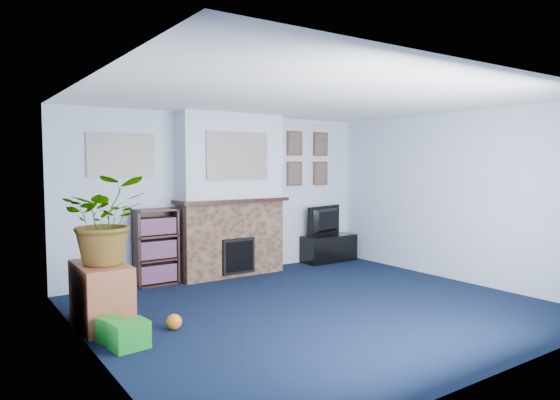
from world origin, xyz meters
TOP-DOWN VIEW (x-y plane):
  - floor at (0.00, 0.00)m, footprint 5.00×4.50m
  - ceiling at (0.00, 0.00)m, footprint 5.00×4.50m
  - wall_back at (0.00, 2.25)m, footprint 5.00×0.04m
  - wall_front at (0.00, -2.25)m, footprint 5.00×0.04m
  - wall_left at (-2.50, 0.00)m, footprint 0.04×4.50m
  - wall_right at (2.50, 0.00)m, footprint 0.04×4.50m
  - chimney_breast at (0.00, 2.05)m, footprint 1.72×0.50m
  - collage_main at (0.00, 1.84)m, footprint 1.00×0.03m
  - collage_left at (-1.55, 2.23)m, footprint 0.90×0.03m
  - portrait_tl at (1.30, 2.23)m, footprint 0.30×0.03m
  - portrait_tr at (1.85, 2.23)m, footprint 0.30×0.03m
  - portrait_bl at (1.30, 2.23)m, footprint 0.30×0.03m
  - portrait_br at (1.85, 2.23)m, footprint 0.30×0.03m
  - tv_stand at (1.88, 2.03)m, footprint 0.95×0.40m
  - television at (1.88, 2.05)m, footprint 0.86×0.33m
  - bookshelf at (-1.15, 2.11)m, footprint 0.58×0.28m
  - sideboard at (-2.24, 0.75)m, footprint 0.46×0.83m
  - potted_plant at (-2.19, 0.70)m, footprint 0.92×0.83m
  - mantel_clock at (-0.09, 2.00)m, footprint 0.09×0.06m
  - mantel_candle at (0.35, 2.00)m, footprint 0.05×0.05m
  - mantel_teddy at (-0.59, 2.00)m, footprint 0.14×0.14m
  - mantel_can at (0.77, 2.00)m, footprint 0.05×0.05m
  - green_crate at (-2.21, -0.05)m, footprint 0.34×0.29m
  - toy_ball at (-1.68, 0.20)m, footprint 0.16×0.16m
  - toy_block at (-2.30, 0.22)m, footprint 0.25×0.25m
  - toy_tube at (-2.30, 1.20)m, footprint 0.29×0.13m

SIDE VIEW (x-z plane):
  - floor at x=0.00m, z-range -0.01..0.01m
  - toy_tube at x=-2.30m, z-range -0.01..0.15m
  - toy_ball at x=-1.68m, z-range 0.01..0.17m
  - toy_block at x=-2.30m, z-range -0.01..0.23m
  - green_crate at x=-2.21m, z-range 0.01..0.27m
  - tv_stand at x=1.88m, z-range 0.00..0.45m
  - sideboard at x=-2.24m, z-range 0.03..0.67m
  - bookshelf at x=-1.15m, z-range -0.02..1.03m
  - television at x=1.88m, z-range 0.45..0.95m
  - potted_plant at x=-2.19m, z-range 0.65..1.56m
  - chimney_breast at x=0.00m, z-range -0.02..2.38m
  - wall_back at x=0.00m, z-range 0.00..2.40m
  - wall_front at x=0.00m, z-range 0.00..2.40m
  - wall_left at x=-2.50m, z-range 0.00..2.40m
  - wall_right at x=2.50m, z-range 0.00..2.40m
  - mantel_can at x=0.77m, z-range 1.16..1.26m
  - mantel_teddy at x=-0.59m, z-range 1.14..1.29m
  - mantel_clock at x=-0.09m, z-range 1.15..1.29m
  - mantel_candle at x=0.35m, z-range 1.15..1.31m
  - portrait_bl at x=1.30m, z-range 1.30..1.70m
  - portrait_br at x=1.85m, z-range 1.30..1.70m
  - collage_left at x=-1.55m, z-range 1.49..2.07m
  - collage_main at x=0.00m, z-range 1.44..2.12m
  - portrait_tl at x=1.30m, z-range 1.80..2.20m
  - portrait_tr at x=1.85m, z-range 1.80..2.20m
  - ceiling at x=0.00m, z-range 2.40..2.40m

